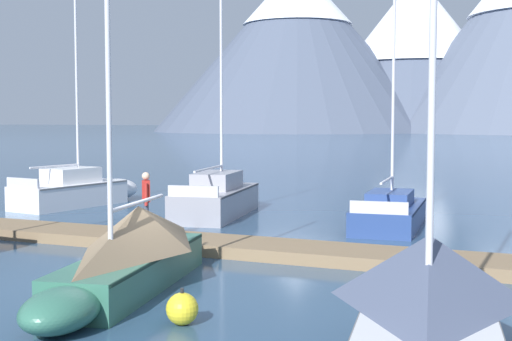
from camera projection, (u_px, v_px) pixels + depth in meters
name	position (u px, v px, depth m)	size (l,w,h in m)	color
ground_plane	(133.00, 283.00, 14.94)	(700.00, 700.00, 0.00)	#2D4C6B
mountain_west_summit	(297.00, 46.00, 202.77)	(82.42, 82.42, 47.87)	#4C566B
mountain_central_massif	(416.00, 48.00, 205.80)	(67.54, 67.54, 45.43)	#4C566B
dock	(223.00, 246.00, 18.52)	(22.63, 3.04, 0.30)	#846B4C
sailboat_nearest_berth	(80.00, 190.00, 28.48)	(2.35, 6.21, 8.56)	white
sailboat_mid_dock_port	(220.00, 197.00, 25.77)	(3.19, 6.91, 8.01)	#93939E
sailboat_mid_dock_starboard	(129.00, 252.00, 14.23)	(2.91, 6.73, 7.75)	#336B56
sailboat_far_berth	(391.00, 211.00, 22.90)	(2.52, 5.85, 7.85)	navy
sailboat_outer_slip	(428.00, 306.00, 9.85)	(2.83, 5.76, 9.10)	silver
person_on_dock	(146.00, 198.00, 19.73)	(0.40, 0.50, 1.69)	#384256
mooring_buoy_channel_marker	(182.00, 309.00, 11.87)	(0.55, 0.55, 0.63)	yellow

